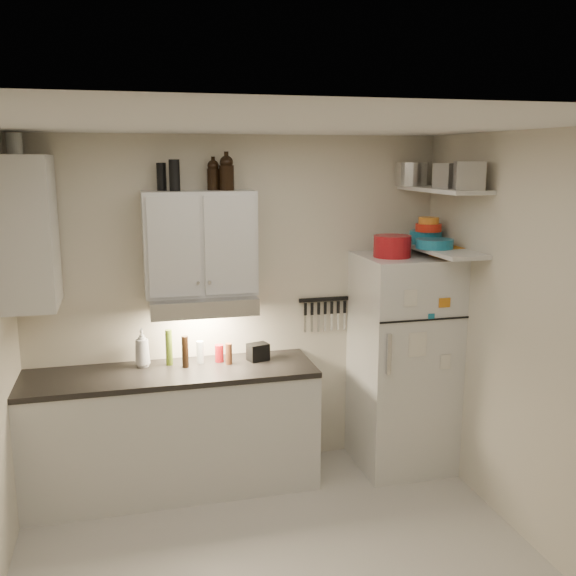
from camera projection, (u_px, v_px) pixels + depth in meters
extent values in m
cube|color=beige|center=(285.00, 576.00, 3.81)|extent=(3.20, 3.00, 0.02)
cube|color=white|center=(284.00, 122.00, 3.29)|extent=(3.20, 3.00, 0.02)
cube|color=beige|center=(237.00, 306.00, 4.98)|extent=(3.20, 0.02, 2.60)
cube|color=beige|center=(538.00, 345.00, 3.94)|extent=(0.02, 3.00, 2.60)
cube|color=silver|center=(173.00, 433.00, 4.72)|extent=(2.10, 0.60, 0.88)
cube|color=black|center=(171.00, 373.00, 4.63)|extent=(2.10, 0.62, 0.04)
cube|color=silver|center=(200.00, 243.00, 4.64)|extent=(0.80, 0.33, 0.75)
cube|color=silver|center=(28.00, 232.00, 4.21)|extent=(0.33, 0.55, 1.00)
cube|color=silver|center=(202.00, 303.00, 4.66)|extent=(0.76, 0.46, 0.12)
cube|color=silver|center=(403.00, 362.00, 5.04)|extent=(0.70, 0.68, 1.70)
cube|color=silver|center=(442.00, 190.00, 4.69)|extent=(0.30, 0.95, 0.03)
cube|color=silver|center=(439.00, 249.00, 4.78)|extent=(0.30, 0.95, 0.03)
cube|color=black|center=(324.00, 299.00, 5.12)|extent=(0.42, 0.02, 0.03)
cylinder|color=#A91319|center=(392.00, 246.00, 4.79)|extent=(0.32, 0.32, 0.16)
cube|color=orange|center=(448.00, 252.00, 4.80)|extent=(0.21, 0.25, 0.08)
cylinder|color=silver|center=(407.00, 249.00, 4.82)|extent=(0.08, 0.08, 0.11)
cylinder|color=silver|center=(411.00, 174.00, 5.00)|extent=(0.27, 0.27, 0.18)
cube|color=#AAAAAD|center=(449.00, 176.00, 4.59)|extent=(0.22, 0.21, 0.18)
cube|color=#AAAAAD|center=(469.00, 176.00, 4.34)|extent=(0.25, 0.25, 0.19)
cylinder|color=teal|center=(426.00, 237.00, 4.98)|extent=(0.25, 0.25, 0.10)
cylinder|color=red|center=(428.00, 228.00, 4.92)|extent=(0.20, 0.20, 0.06)
cylinder|color=orange|center=(429.00, 220.00, 4.91)|extent=(0.16, 0.16, 0.05)
cylinder|color=teal|center=(434.00, 244.00, 4.72)|extent=(0.36, 0.36, 0.07)
cylinder|color=black|center=(174.00, 175.00, 4.48)|extent=(0.09, 0.09, 0.22)
cylinder|color=black|center=(161.00, 177.00, 4.54)|extent=(0.08, 0.08, 0.20)
cylinder|color=silver|center=(14.00, 144.00, 4.15)|extent=(0.12, 0.12, 0.14)
imported|color=silver|center=(142.00, 346.00, 4.70)|extent=(0.13, 0.13, 0.32)
cylinder|color=brown|center=(229.00, 354.00, 4.76)|extent=(0.06, 0.06, 0.16)
cylinder|color=#465C17|center=(169.00, 347.00, 4.74)|extent=(0.06, 0.06, 0.27)
cylinder|color=black|center=(185.00, 352.00, 4.69)|extent=(0.06, 0.06, 0.24)
cylinder|color=silver|center=(200.00, 352.00, 4.79)|extent=(0.07, 0.07, 0.17)
cylinder|color=#A91319|center=(219.00, 353.00, 4.82)|extent=(0.07, 0.07, 0.13)
cube|color=black|center=(258.00, 352.00, 4.86)|extent=(0.18, 0.15, 0.13)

